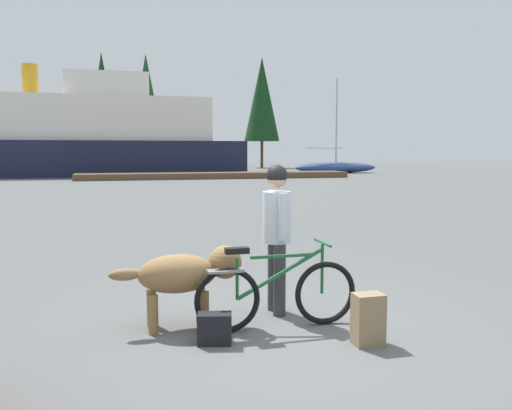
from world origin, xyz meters
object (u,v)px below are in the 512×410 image
at_px(person_cyclist, 277,225).
at_px(ferry_boat, 77,138).
at_px(dog, 186,274).
at_px(sailboat_moored, 336,167).
at_px(bicycle, 276,293).
at_px(backpack, 368,319).
at_px(handbag_pannier, 215,329).

height_order(person_cyclist, ferry_boat, ferry_boat).
bearing_deg(dog, sailboat_moored, 64.44).
xyz_separation_m(bicycle, ferry_boat, (-4.58, 36.98, 2.45)).
bearing_deg(bicycle, backpack, -42.33).
bearing_deg(ferry_boat, bicycle, -82.94).
distance_m(backpack, handbag_pannier, 1.46).
xyz_separation_m(bicycle, dog, (-0.89, 0.28, 0.19)).
bearing_deg(person_cyclist, backpack, -64.44).
bearing_deg(backpack, person_cyclist, 115.56).
bearing_deg(dog, person_cyclist, 12.32).
bearing_deg(handbag_pannier, bicycle, 21.00).
xyz_separation_m(backpack, ferry_boat, (-5.29, 37.62, 2.58)).
bearing_deg(bicycle, person_cyclist, 72.66).
distance_m(handbag_pannier, ferry_boat, 37.54).
distance_m(person_cyclist, backpack, 1.49).
height_order(handbag_pannier, sailboat_moored, sailboat_moored).
bearing_deg(dog, ferry_boat, 95.74).
xyz_separation_m(ferry_boat, sailboat_moored, (20.67, -1.19, -2.33)).
height_order(dog, backpack, dog).
relative_size(backpack, ferry_boat, 0.02).
distance_m(bicycle, sailboat_moored, 39.24).
xyz_separation_m(dog, backpack, (1.60, -0.93, -0.32)).
relative_size(backpack, handbag_pannier, 1.53).
bearing_deg(backpack, handbag_pannier, 164.71).
height_order(bicycle, ferry_boat, ferry_boat).
height_order(bicycle, handbag_pannier, bicycle).
relative_size(dog, handbag_pannier, 4.24).
bearing_deg(sailboat_moored, handbag_pannier, -114.97).
relative_size(person_cyclist, dog, 1.23).
bearing_deg(backpack, dog, 149.92).
distance_m(dog, ferry_boat, 36.95).
xyz_separation_m(bicycle, sailboat_moored, (16.09, 35.78, 0.12)).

